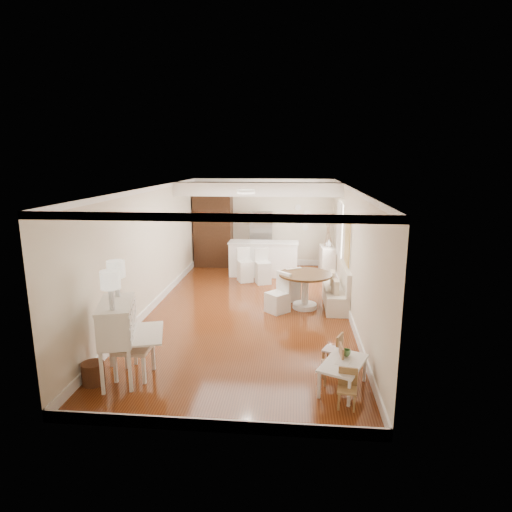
% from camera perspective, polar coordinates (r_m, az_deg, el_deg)
% --- Properties ---
extents(room, '(9.00, 9.04, 2.82)m').
position_cam_1_polar(room, '(9.72, -0.55, 4.39)').
color(room, brown).
rests_on(room, ground).
extents(secretary_bureau, '(1.23, 1.25, 1.27)m').
position_cam_1_polar(secretary_bureau, '(7.11, -17.89, -10.74)').
color(secretary_bureau, white).
rests_on(secretary_bureau, ground).
extents(gustavian_armchair, '(0.59, 0.59, 1.01)m').
position_cam_1_polar(gustavian_armchair, '(7.17, -15.98, -11.52)').
color(gustavian_armchair, silver).
rests_on(gustavian_armchair, ground).
extents(wicker_basket, '(0.39, 0.39, 0.34)m').
position_cam_1_polar(wicker_basket, '(7.29, -20.89, -14.40)').
color(wicker_basket, '#552F1A').
rests_on(wicker_basket, ground).
extents(kids_table, '(0.85, 1.03, 0.45)m').
position_cam_1_polar(kids_table, '(6.79, 11.50, -15.37)').
color(kids_table, silver).
rests_on(kids_table, ground).
extents(kids_chair_a, '(0.32, 0.32, 0.63)m').
position_cam_1_polar(kids_chair_a, '(6.90, 10.14, -13.95)').
color(kids_chair_a, '#9D6F47').
rests_on(kids_chair_a, ground).
extents(kids_chair_b, '(0.37, 0.37, 0.59)m').
position_cam_1_polar(kids_chair_b, '(7.43, 10.14, -12.12)').
color(kids_chair_b, '#A47B4A').
rests_on(kids_chair_b, ground).
extents(kids_chair_c, '(0.31, 0.31, 0.55)m').
position_cam_1_polar(kids_chair_c, '(6.35, 12.06, -16.96)').
color(kids_chair_c, '#9D7747').
rests_on(kids_chair_c, ground).
extents(banquette, '(0.52, 1.60, 0.98)m').
position_cam_1_polar(banquette, '(10.21, 10.56, -4.00)').
color(banquette, silver).
rests_on(banquette, ground).
extents(dining_table, '(1.56, 1.56, 0.84)m').
position_cam_1_polar(dining_table, '(10.00, 6.55, -4.65)').
color(dining_table, '#4B3018').
rests_on(dining_table, ground).
extents(slip_chair_near, '(0.62, 0.62, 0.90)m').
position_cam_1_polar(slip_chair_near, '(9.70, 2.89, -4.93)').
color(slip_chair_near, white).
rests_on(slip_chair_near, ground).
extents(slip_chair_far, '(0.57, 0.57, 0.85)m').
position_cam_1_polar(slip_chair_far, '(10.54, 4.50, -3.66)').
color(slip_chair_far, silver).
rests_on(slip_chair_far, ground).
extents(breakfast_counter, '(2.05, 0.65, 1.03)m').
position_cam_1_polar(breakfast_counter, '(12.70, 1.00, -0.36)').
color(breakfast_counter, white).
rests_on(breakfast_counter, ground).
extents(bar_stool_left, '(0.50, 0.50, 0.95)m').
position_cam_1_polar(bar_stool_left, '(12.09, -1.46, -1.22)').
color(bar_stool_left, white).
rests_on(bar_stool_left, ground).
extents(bar_stool_right, '(0.50, 0.50, 0.97)m').
position_cam_1_polar(bar_stool_right, '(11.89, 0.94, -1.41)').
color(bar_stool_right, silver).
rests_on(bar_stool_right, ground).
extents(pantry_cabinet, '(1.20, 0.60, 2.30)m').
position_cam_1_polar(pantry_cabinet, '(13.85, -5.70, 3.36)').
color(pantry_cabinet, '#381E11').
rests_on(pantry_cabinet, ground).
extents(fridge, '(0.75, 0.65, 1.80)m').
position_cam_1_polar(fridge, '(13.64, 2.17, 2.20)').
color(fridge, silver).
rests_on(fridge, ground).
extents(sideboard, '(0.46, 0.92, 0.85)m').
position_cam_1_polar(sideboard, '(13.04, 9.46, -0.59)').
color(sideboard, white).
rests_on(sideboard, ground).
extents(pencil_cup, '(0.16, 0.16, 0.10)m').
position_cam_1_polar(pencil_cup, '(6.87, 11.95, -12.49)').
color(pencil_cup, '#629658').
rests_on(pencil_cup, kids_table).
extents(branch_vase, '(0.20, 0.20, 0.21)m').
position_cam_1_polar(branch_vase, '(12.94, 9.67, 1.71)').
color(branch_vase, white).
rests_on(branch_vase, sideboard).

